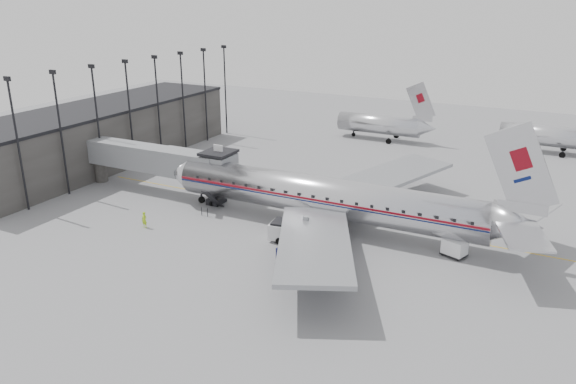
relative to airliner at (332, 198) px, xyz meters
name	(u,v)px	position (x,y,z in m)	size (l,w,h in m)	color
ground	(270,228)	(-5.75, -3.01, -3.38)	(160.00, 160.00, 0.00)	slate
terminal	(98,136)	(-39.75, 6.99, 0.62)	(12.00, 46.00, 8.00)	#353330
apron_line	(319,214)	(-2.75, 2.99, -3.38)	(0.15, 60.00, 0.01)	gold
jet_bridge	(165,161)	(-22.41, 0.66, 0.80)	(21.00, 6.20, 7.10)	slate
floodlight_masts	(144,107)	(-33.25, 9.99, 4.98)	(0.90, 42.25, 15.25)	black
distant_aircraft_near	(380,124)	(-7.55, 38.99, -0.65)	(16.39, 3.20, 10.26)	silver
distant_aircraft_mid	(549,135)	(18.45, 42.99, -0.65)	(16.39, 3.20, 10.26)	silver
airliner	(332,198)	(0.00, 0.00, 0.00)	(42.47, 39.38, 13.44)	silver
service_van	(299,230)	(-1.37, -5.02, -1.95)	(6.01, 2.90, 2.72)	silver
baggage_cart_navy	(291,258)	(0.25, -10.12, -2.42)	(2.74, 2.39, 1.81)	#0D0E35
baggage_cart_white	(455,247)	(13.06, -1.01, -2.48)	(2.58, 2.26, 1.69)	white
ramp_worker	(144,220)	(-17.75, -9.01, -2.50)	(0.64, 0.42, 1.76)	#A0D318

